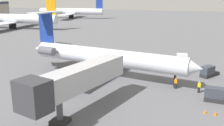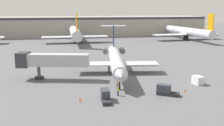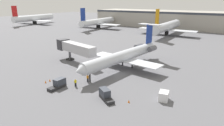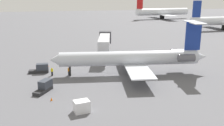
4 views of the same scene
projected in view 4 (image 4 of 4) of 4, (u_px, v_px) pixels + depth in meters
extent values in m
cube|color=#5B5B60|center=(111.00, 77.00, 50.28)|extent=(400.00, 400.00, 0.10)
cylinder|color=silver|center=(129.00, 58.00, 50.75)|extent=(6.70, 28.00, 2.87)
cone|color=silver|center=(55.00, 60.00, 49.49)|extent=(3.01, 2.56, 2.73)
cone|color=silver|center=(200.00, 57.00, 52.01)|extent=(2.78, 2.91, 2.44)
cube|color=silver|center=(139.00, 72.00, 45.85)|extent=(9.81, 5.64, 0.24)
cube|color=silver|center=(130.00, 57.00, 56.42)|extent=(9.81, 5.64, 0.24)
cylinder|color=#595960|center=(186.00, 58.00, 49.33)|extent=(1.93, 3.38, 1.50)
cylinder|color=#595960|center=(178.00, 53.00, 53.81)|extent=(1.93, 3.38, 1.50)
cube|color=navy|center=(193.00, 36.00, 50.70)|extent=(0.68, 3.20, 5.73)
cube|color=silver|center=(194.00, 22.00, 49.97)|extent=(7.07, 3.32, 0.20)
cylinder|color=black|center=(70.00, 71.00, 50.38)|extent=(0.36, 0.36, 1.97)
cylinder|color=black|center=(140.00, 72.00, 50.03)|extent=(0.36, 0.36, 1.97)
cylinder|color=black|center=(137.00, 67.00, 53.10)|extent=(0.36, 0.36, 1.97)
cube|color=#ADADB2|center=(104.00, 42.00, 63.07)|extent=(14.96, 5.95, 2.60)
cube|color=#333338|center=(105.00, 37.00, 69.79)|extent=(3.08, 3.67, 3.20)
cylinder|color=#4C4C51|center=(105.00, 50.00, 67.37)|extent=(0.70, 0.70, 3.02)
cube|color=#262626|center=(105.00, 54.00, 67.71)|extent=(1.80, 1.80, 0.50)
cube|color=black|center=(69.00, 73.00, 50.90)|extent=(0.32, 0.37, 0.85)
cube|color=orange|center=(69.00, 70.00, 50.71)|extent=(0.36, 0.45, 0.60)
sphere|color=tan|center=(69.00, 68.00, 50.60)|extent=(0.24, 0.24, 0.24)
cube|color=black|center=(52.00, 74.00, 50.73)|extent=(0.28, 0.35, 0.85)
cube|color=yellow|center=(52.00, 70.00, 50.53)|extent=(0.31, 0.43, 0.60)
sphere|color=tan|center=(52.00, 68.00, 50.42)|extent=(0.24, 0.24, 0.24)
cube|color=#262628|center=(39.00, 71.00, 52.62)|extent=(1.56, 4.05, 0.60)
cube|color=#333842|center=(42.00, 67.00, 52.51)|extent=(1.50, 2.45, 1.30)
cube|color=#262628|center=(43.00, 91.00, 42.13)|extent=(4.13, 3.31, 0.60)
cube|color=#333842|center=(45.00, 84.00, 42.61)|extent=(2.78, 2.46, 1.30)
cube|color=silver|center=(82.00, 106.00, 35.00)|extent=(1.99, 2.39, 1.68)
cone|color=orange|center=(48.00, 65.00, 56.96)|extent=(0.36, 0.36, 0.55)
cone|color=orange|center=(51.00, 99.00, 38.84)|extent=(0.36, 0.36, 0.55)
cone|color=orange|center=(43.00, 66.00, 56.77)|extent=(0.36, 0.36, 0.55)
cylinder|color=silver|center=(162.00, 12.00, 163.37)|extent=(7.19, 36.24, 4.35)
cube|color=red|center=(140.00, 3.00, 157.20)|extent=(0.62, 4.01, 7.00)
cube|color=silver|center=(162.00, 15.00, 163.84)|extent=(30.63, 8.38, 0.30)
cube|color=black|center=(162.00, 17.00, 164.27)|extent=(1.20, 2.80, 2.40)
cube|color=navy|center=(197.00, 9.00, 107.87)|extent=(0.49, 4.01, 7.00)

